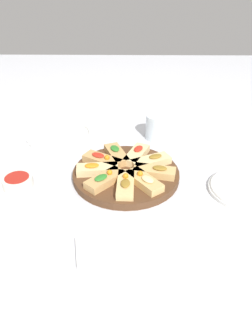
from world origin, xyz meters
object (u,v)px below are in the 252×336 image
object	(u,v)px
napkin_stack	(100,251)
water_glass	(157,127)
dipping_bowl	(18,181)
plate_left	(60,135)
serving_board	(126,174)
plate_right	(245,189)

from	to	relation	value
napkin_stack	water_glass	bearing A→B (deg)	74.01
dipping_bowl	plate_left	bearing A→B (deg)	78.93
serving_board	napkin_stack	world-z (taller)	serving_board
serving_board	napkin_stack	bearing A→B (deg)	-100.14
napkin_stack	plate_left	bearing A→B (deg)	108.97
napkin_stack	dipping_bowl	bearing A→B (deg)	135.45
serving_board	dipping_bowl	xyz separation A→B (m)	(-0.30, -0.05, 0.00)
plate_right	dipping_bowl	xyz separation A→B (m)	(-0.63, 0.02, 0.01)
plate_right	water_glass	world-z (taller)	water_glass
serving_board	plate_left	size ratio (longest dim) A/B	1.32
serving_board	water_glass	bearing A→B (deg)	67.71
serving_board	dipping_bowl	size ratio (longest dim) A/B	3.57
plate_left	serving_board	bearing A→B (deg)	-46.85
plate_left	dipping_bowl	world-z (taller)	dipping_bowl
plate_left	plate_right	bearing A→B (deg)	-29.45
plate_right	napkin_stack	world-z (taller)	plate_right
serving_board	water_glass	xyz separation A→B (m)	(0.11, 0.26, 0.03)
dipping_bowl	plate_right	bearing A→B (deg)	-1.44
serving_board	napkin_stack	distance (m)	0.30
napkin_stack	serving_board	bearing A→B (deg)	79.86
water_glass	napkin_stack	xyz separation A→B (m)	(-0.16, -0.55, -0.04)
serving_board	plate_right	size ratio (longest dim) A/B	1.54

